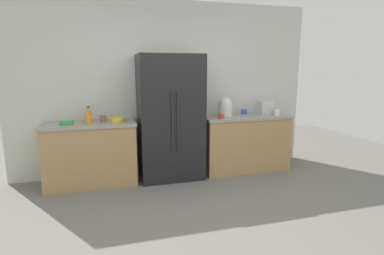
% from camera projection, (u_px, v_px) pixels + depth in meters
% --- Properties ---
extents(ground_plane, '(9.81, 9.81, 0.00)m').
position_uv_depth(ground_plane, '(206.00, 227.00, 3.20)').
color(ground_plane, slate).
extents(kitchen_back_panel, '(4.74, 0.10, 2.67)m').
position_uv_depth(kitchen_back_panel, '(166.00, 88.00, 4.84)').
color(kitchen_back_panel, silver).
rests_on(kitchen_back_panel, ground_plane).
extents(counter_left, '(1.27, 0.62, 0.90)m').
position_uv_depth(counter_left, '(91.00, 153.00, 4.35)').
color(counter_left, tan).
rests_on(counter_left, ground_plane).
extents(counter_right, '(1.43, 0.62, 0.90)m').
position_uv_depth(counter_right, '(244.00, 142.00, 5.00)').
color(counter_right, tan).
rests_on(counter_right, ground_plane).
extents(refrigerator, '(0.93, 0.66, 1.85)m').
position_uv_depth(refrigerator, '(170.00, 118.00, 4.54)').
color(refrigerator, black).
rests_on(refrigerator, ground_plane).
extents(toaster, '(0.21, 0.17, 0.22)m').
position_uv_depth(toaster, '(265.00, 108.00, 5.05)').
color(toaster, silver).
rests_on(toaster, counter_right).
extents(rice_cooker, '(0.23, 0.23, 0.30)m').
position_uv_depth(rice_cooker, '(225.00, 107.00, 4.83)').
color(rice_cooker, silver).
rests_on(rice_cooker, counter_right).
extents(bottle_a, '(0.07, 0.07, 0.22)m').
position_uv_depth(bottle_a, '(89.00, 116.00, 4.36)').
color(bottle_a, purple).
rests_on(bottle_a, counter_left).
extents(bottle_b, '(0.08, 0.08, 0.24)m').
position_uv_depth(bottle_b, '(89.00, 117.00, 4.16)').
color(bottle_b, orange).
rests_on(bottle_b, counter_left).
extents(cup_a, '(0.09, 0.09, 0.09)m').
position_uv_depth(cup_a, '(103.00, 119.00, 4.31)').
color(cup_a, brown).
rests_on(cup_a, counter_left).
extents(cup_b, '(0.09, 0.09, 0.08)m').
position_uv_depth(cup_b, '(244.00, 112.00, 5.07)').
color(cup_b, blue).
rests_on(cup_b, counter_right).
extents(cup_c, '(0.09, 0.09, 0.07)m').
position_uv_depth(cup_c, '(221.00, 116.00, 4.61)').
color(cup_c, red).
rests_on(cup_c, counter_right).
extents(cup_d, '(0.10, 0.10, 0.09)m').
position_uv_depth(cup_d, '(277.00, 113.00, 4.93)').
color(cup_d, white).
rests_on(cup_d, counter_right).
extents(bowl_a, '(0.19, 0.19, 0.05)m').
position_uv_depth(bowl_a, '(117.00, 120.00, 4.36)').
color(bowl_a, yellow).
rests_on(bowl_a, counter_left).
extents(bowl_b, '(0.18, 0.18, 0.05)m').
position_uv_depth(bowl_b, '(67.00, 123.00, 4.11)').
color(bowl_b, green).
rests_on(bowl_b, counter_left).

